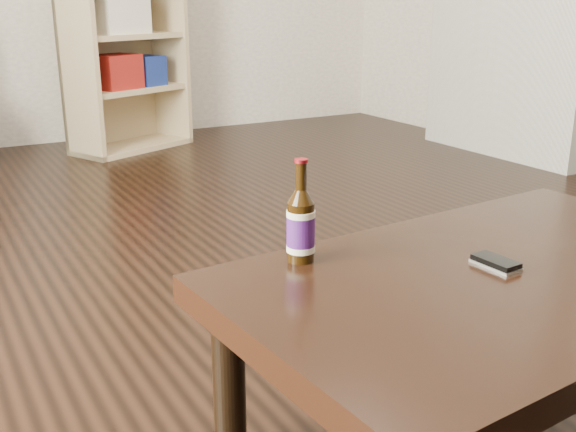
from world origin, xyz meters
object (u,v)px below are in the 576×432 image
coffee_table (503,293)px  beer_bottle (301,226)px  bookshelf (120,31)px  phone (496,263)px

coffee_table → beer_bottle: (-0.34, 0.24, 0.13)m
coffee_table → beer_bottle: size_ratio=5.57×
bookshelf → coffee_table: 3.53m
beer_bottle → bookshelf: bearing=79.4°
coffee_table → phone: 0.07m
beer_bottle → phone: bearing=-34.6°
phone → bookshelf: bearing=81.9°
coffee_table → beer_bottle: beer_bottle is taller
coffee_table → phone: bearing=136.3°
beer_bottle → phone: (0.32, -0.22, -0.07)m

